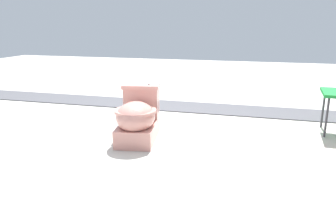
# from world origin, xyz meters

# --- Properties ---
(ground_plane) EXTENTS (14.00, 14.00, 0.00)m
(ground_plane) POSITION_xyz_m (0.00, 0.00, 0.00)
(ground_plane) COLOR #B7B2A8
(gravel_strip) EXTENTS (0.56, 8.00, 0.01)m
(gravel_strip) POSITION_xyz_m (-1.26, 0.50, 0.01)
(gravel_strip) COLOR #4C4C51
(gravel_strip) RESTS_ON ground
(toilet) EXTENTS (0.68, 0.47, 0.52)m
(toilet) POSITION_xyz_m (0.10, -0.15, 0.22)
(toilet) COLOR tan
(toilet) RESTS_ON ground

